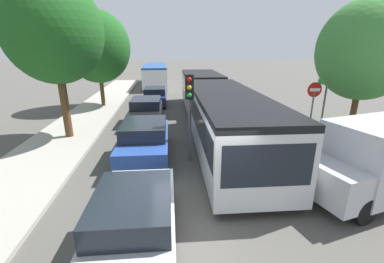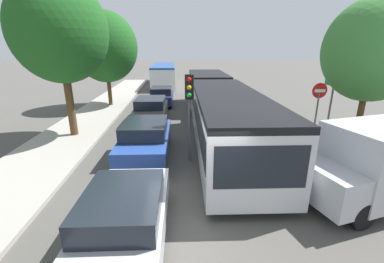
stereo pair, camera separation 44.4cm
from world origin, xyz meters
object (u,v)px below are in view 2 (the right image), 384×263
object	(u,v)px
queued_car_navy	(162,96)
traffic_light	(189,99)
tree_right_near	(373,50)
queued_car_blue	(146,139)
direction_sign_post	(334,84)
tree_left_mid	(59,31)
tree_left_far	(105,47)
queued_car_silver	(125,219)
no_entry_sign	(318,103)
queued_car_black	(151,110)
city_bus_rear	(164,73)
articulated_bus	(216,101)

from	to	relation	value
queued_car_navy	traffic_light	world-z (taller)	traffic_light
traffic_light	tree_right_near	xyz separation A→B (m)	(8.03, 1.54, 1.73)
queued_car_blue	tree_right_near	bearing A→B (deg)	-82.72
queued_car_navy	direction_sign_post	size ratio (longest dim) A/B	1.14
queued_car_navy	tree_left_mid	size ratio (longest dim) A/B	0.55
tree_left_far	traffic_light	bearing A→B (deg)	-62.42
traffic_light	queued_car_silver	bearing A→B (deg)	-11.23
no_entry_sign	tree_left_far	distance (m)	14.79
direction_sign_post	tree_left_far	world-z (taller)	tree_left_far
queued_car_black	traffic_light	xyz separation A→B (m)	(2.01, -5.90, 1.74)
queued_car_navy	traffic_light	xyz separation A→B (m)	(1.59, -10.97, 1.78)
tree_left_mid	city_bus_rear	bearing A→B (deg)	78.73
queued_car_silver	queued_car_navy	bearing A→B (deg)	1.13
direction_sign_post	tree_right_near	distance (m)	2.35
direction_sign_post	tree_right_near	world-z (taller)	tree_right_near
queued_car_blue	tree_right_near	world-z (taller)	tree_right_near
city_bus_rear	queued_car_silver	size ratio (longest dim) A/B	2.75
queued_car_navy	traffic_light	size ratio (longest dim) A/B	1.20
direction_sign_post	queued_car_navy	bearing A→B (deg)	-45.39
city_bus_rear	traffic_light	distance (m)	22.80
direction_sign_post	tree_right_near	size ratio (longest dim) A/B	0.56
city_bus_rear	tree_right_near	world-z (taller)	tree_right_near
queued_car_silver	queued_car_black	world-z (taller)	queued_car_black
no_entry_sign	queued_car_navy	bearing A→B (deg)	-140.07
tree_left_far	tree_right_near	xyz separation A→B (m)	(13.58, -9.08, -0.18)
no_entry_sign	queued_car_silver	bearing A→B (deg)	-50.32
queued_car_black	tree_left_mid	size ratio (longest dim) A/B	0.59
direction_sign_post	no_entry_sign	bearing A→B (deg)	37.02
queued_car_blue	tree_left_far	bearing A→B (deg)	22.06
articulated_bus	queued_car_silver	size ratio (longest dim) A/B	4.19
tree_left_mid	tree_left_far	distance (m)	7.36
queued_car_black	queued_car_navy	distance (m)	5.09
queued_car_black	tree_left_mid	distance (m)	6.23
queued_car_blue	direction_sign_post	world-z (taller)	direction_sign_post
no_entry_sign	tree_right_near	world-z (taller)	tree_right_near
queued_car_silver	tree_left_mid	bearing A→B (deg)	28.23
city_bus_rear	direction_sign_post	bearing A→B (deg)	-154.84
queued_car_blue	tree_left_far	world-z (taller)	tree_left_far
tree_left_mid	traffic_light	bearing A→B (deg)	-30.07
city_bus_rear	queued_car_silver	distance (m)	27.34
queued_car_blue	queued_car_silver	bearing A→B (deg)	-177.65
city_bus_rear	tree_left_far	world-z (taller)	tree_left_far
articulated_bus	no_entry_sign	xyz separation A→B (m)	(4.30, -2.74, 0.39)
queued_car_silver	queued_car_blue	world-z (taller)	queued_car_blue
queued_car_black	direction_sign_post	world-z (taller)	direction_sign_post
queued_car_navy	city_bus_rear	bearing A→B (deg)	2.63
queued_car_silver	queued_car_navy	distance (m)	15.60
articulated_bus	no_entry_sign	size ratio (longest dim) A/B	6.19
queued_car_black	traffic_light	size ratio (longest dim) A/B	1.28
city_bus_rear	tree_left_far	size ratio (longest dim) A/B	1.65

